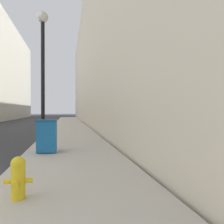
% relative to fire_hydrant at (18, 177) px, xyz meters
% --- Properties ---
extents(sidewalk_right, '(3.47, 60.00, 0.12)m').
position_rel_fire_hydrant_xyz_m(sidewalk_right, '(1.02, 16.69, -0.45)').
color(sidewalk_right, '#B7B2A8').
rests_on(sidewalk_right, ground).
extents(building_right_stone, '(12.00, 60.00, 16.68)m').
position_rel_fire_hydrant_xyz_m(building_right_stone, '(8.85, 24.69, 7.83)').
color(building_right_stone, beige).
rests_on(building_right_stone, ground).
extents(fire_hydrant, '(0.48, 0.37, 0.74)m').
position_rel_fire_hydrant_xyz_m(fire_hydrant, '(0.00, 0.00, 0.00)').
color(fire_hydrant, yellow).
rests_on(fire_hydrant, sidewalk_right).
extents(trash_bin, '(0.71, 0.68, 1.21)m').
position_rel_fire_hydrant_xyz_m(trash_bin, '(0.10, 4.30, 0.23)').
color(trash_bin, '#19609E').
rests_on(trash_bin, sidewalk_right).
extents(lamppost, '(0.51, 0.51, 6.14)m').
position_rel_fire_hydrant_xyz_m(lamppost, '(-0.28, 6.51, 3.50)').
color(lamppost, black).
rests_on(lamppost, sidewalk_right).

